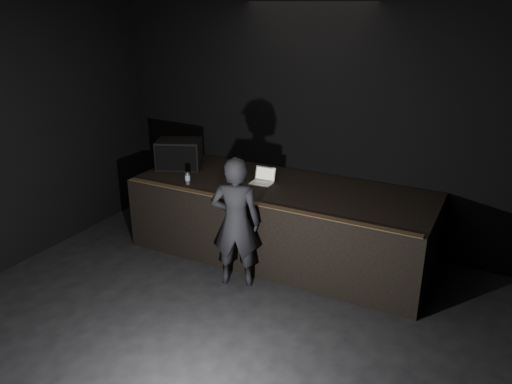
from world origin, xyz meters
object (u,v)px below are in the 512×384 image
object	(u,v)px
beer_can	(188,178)
laptop	(263,179)
stage_monitor	(179,154)
stage_riser	(281,221)
person	(236,223)

from	to	relation	value
beer_can	laptop	bearing A→B (deg)	30.31
stage_monitor	beer_can	size ratio (longest dim) A/B	4.60
stage_riser	stage_monitor	bearing A→B (deg)	179.33
stage_monitor	person	bearing A→B (deg)	-56.37
stage_monitor	beer_can	distance (m)	0.74
stage_riser	beer_can	world-z (taller)	beer_can
beer_can	person	bearing A→B (deg)	-24.26
laptop	beer_can	bearing A→B (deg)	-151.77
beer_can	stage_riser	bearing A→B (deg)	23.32
stage_riser	person	world-z (taller)	person
laptop	beer_can	distance (m)	1.02
laptop	person	size ratio (longest dim) A/B	0.18
person	stage_monitor	bearing A→B (deg)	-52.50
stage_riser	laptop	size ratio (longest dim) A/B	13.33
laptop	beer_can	world-z (taller)	laptop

